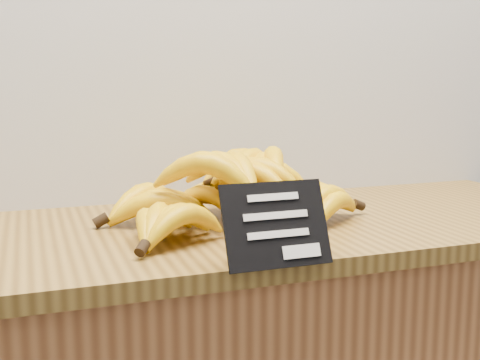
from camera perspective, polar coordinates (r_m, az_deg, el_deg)
counter_top at (r=1.14m, az=-0.85°, el=-4.83°), size 1.51×0.54×0.03m
chalkboard_sign at (r=0.87m, az=3.46°, el=-4.25°), size 0.16×0.06×0.12m
banana_pile at (r=1.13m, az=-1.35°, el=-1.03°), size 0.53×0.37×0.13m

